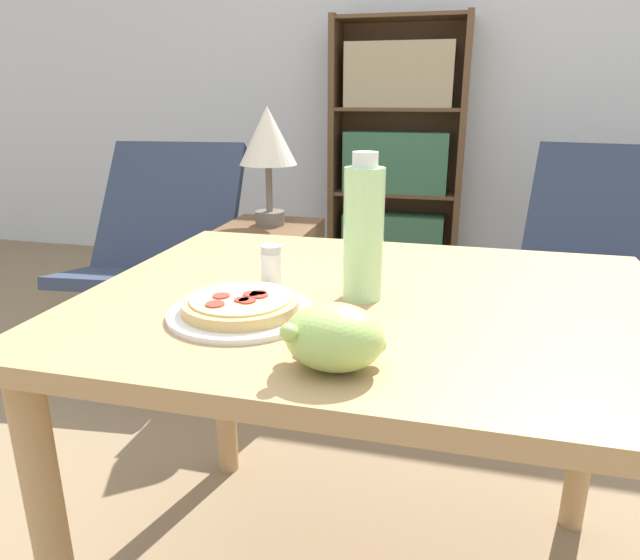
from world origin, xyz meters
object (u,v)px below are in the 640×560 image
at_px(lounge_chair_far, 594,292).
at_px(salt_shaker, 272,264).
at_px(lounge_chair_near, 160,286).
at_px(side_table, 272,302).
at_px(grape_bunch, 333,337).
at_px(drink_bottle, 364,232).
at_px(pizza_on_plate, 241,308).
at_px(bookshelf, 396,159).
at_px(table_lamp, 268,142).

bearing_deg(lounge_chair_far, salt_shaker, -110.96).
xyz_separation_m(lounge_chair_near, side_table, (0.57, -0.14, 0.02)).
height_order(grape_bunch, drink_bottle, drink_bottle).
height_order(pizza_on_plate, lounge_chair_near, lounge_chair_near).
relative_size(salt_shaker, bookshelf, 0.05).
bearing_deg(side_table, bookshelf, 79.16).
distance_m(side_table, table_lamp, 0.62).
bearing_deg(pizza_on_plate, side_table, 106.81).
bearing_deg(drink_bottle, salt_shaker, 166.69).
relative_size(pizza_on_plate, grape_bunch, 1.75).
xyz_separation_m(bookshelf, side_table, (-0.29, -1.50, -0.41)).
xyz_separation_m(grape_bunch, drink_bottle, (-0.01, 0.29, 0.08)).
bearing_deg(lounge_chair_far, drink_bottle, -104.58).
relative_size(pizza_on_plate, lounge_chair_far, 0.29).
bearing_deg(drink_bottle, lounge_chair_near, 133.93).
bearing_deg(drink_bottle, grape_bunch, -87.55).
bearing_deg(table_lamp, salt_shaker, -70.59).
xyz_separation_m(salt_shaker, table_lamp, (-0.34, 0.96, 0.16)).
relative_size(pizza_on_plate, lounge_chair_near, 0.29).
distance_m(grape_bunch, lounge_chair_far, 2.01).
relative_size(drink_bottle, salt_shaker, 3.50).
relative_size(pizza_on_plate, bookshelf, 0.16).
bearing_deg(lounge_chair_near, bookshelf, 51.83).
relative_size(pizza_on_plate, drink_bottle, 0.94).
distance_m(pizza_on_plate, bookshelf, 2.64).
distance_m(lounge_chair_near, table_lamp, 0.87).
bearing_deg(bookshelf, table_lamp, -100.84).
height_order(side_table, table_lamp, table_lamp).
distance_m(salt_shaker, side_table, 1.11).
bearing_deg(lounge_chair_far, bookshelf, 146.28).
height_order(grape_bunch, side_table, grape_bunch).
distance_m(lounge_chair_far, side_table, 1.37).
xyz_separation_m(grape_bunch, table_lamp, (-0.54, 1.30, 0.16)).
relative_size(lounge_chair_near, lounge_chair_far, 1.00).
distance_m(pizza_on_plate, salt_shaker, 0.19).
bearing_deg(side_table, table_lamp, -135.00).
relative_size(grape_bunch, salt_shaker, 1.88).
relative_size(lounge_chair_near, bookshelf, 0.58).
bearing_deg(drink_bottle, bookshelf, 95.54).
relative_size(salt_shaker, side_table, 0.12).
height_order(grape_bunch, salt_shaker, grape_bunch).
xyz_separation_m(drink_bottle, salt_shaker, (-0.19, 0.05, -0.09)).
bearing_deg(table_lamp, drink_bottle, -62.14).
height_order(salt_shaker, lounge_chair_far, lounge_chair_far).
height_order(drink_bottle, lounge_chair_far, drink_bottle).
relative_size(lounge_chair_near, table_lamp, 2.05).
bearing_deg(bookshelf, salt_shaker, -88.84).
relative_size(pizza_on_plate, salt_shaker, 3.29).
bearing_deg(pizza_on_plate, salt_shaker, 92.69).
relative_size(lounge_chair_near, side_table, 1.42).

